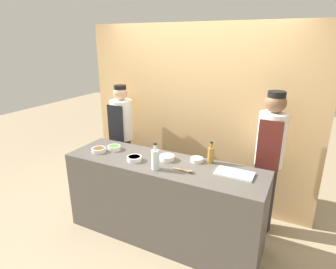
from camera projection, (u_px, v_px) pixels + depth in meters
ground_plane at (163, 235)px, 3.33m from camera, size 14.00×14.00×0.00m
cabinet_wall at (197, 117)px, 3.79m from camera, size 3.15×0.18×2.40m
counter at (163, 200)px, 3.18m from camera, size 2.22×0.64×0.94m
sauce_bowl_white at (167, 157)px, 3.08m from camera, size 0.16×0.16×0.05m
sauce_bowl_yellow at (197, 160)px, 3.04m from camera, size 0.14×0.14×0.04m
sauce_bowl_brown at (99, 150)px, 3.30m from camera, size 0.16×0.16×0.05m
sauce_bowl_orange at (134, 158)px, 3.06m from camera, size 0.16×0.16×0.05m
sauce_bowl_green at (114, 148)px, 3.36m from camera, size 0.15×0.15×0.05m
cutting_board at (234, 174)px, 2.75m from camera, size 0.37×0.20×0.02m
bottle_vinegar at (211, 155)px, 2.99m from camera, size 0.07×0.07×0.24m
bottle_clear at (155, 159)px, 2.83m from camera, size 0.08×0.08×0.29m
wooden_spoon at (185, 170)px, 2.82m from camera, size 0.22×0.04×0.02m
chef_left at (123, 136)px, 4.03m from camera, size 0.31×0.31×1.61m
chef_right at (269, 157)px, 3.15m from camera, size 0.31×0.31×1.69m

